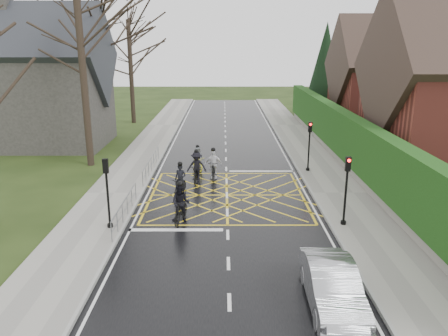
{
  "coord_description": "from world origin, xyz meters",
  "views": [
    {
      "loc": [
        -0.19,
        -21.98,
        7.85
      ],
      "look_at": [
        -0.15,
        0.75,
        1.3
      ],
      "focal_mm": 35.0,
      "sensor_mm": 36.0,
      "label": 1
    }
  ],
  "objects_px": {
    "car": "(332,286)",
    "cyclist_lead": "(198,161)",
    "cyclist_back": "(181,207)",
    "cyclist_rear": "(180,184)",
    "cyclist_front": "(213,167)",
    "cyclist_mid": "(197,170)"
  },
  "relations": [
    {
      "from": "cyclist_front",
      "to": "cyclist_lead",
      "type": "bearing_deg",
      "value": 120.17
    },
    {
      "from": "cyclist_mid",
      "to": "cyclist_front",
      "type": "bearing_deg",
      "value": 33.6
    },
    {
      "from": "cyclist_back",
      "to": "cyclist_lead",
      "type": "relative_size",
      "value": 1.14
    },
    {
      "from": "cyclist_rear",
      "to": "cyclist_back",
      "type": "distance_m",
      "value": 3.69
    },
    {
      "from": "cyclist_rear",
      "to": "cyclist_lead",
      "type": "bearing_deg",
      "value": 94.31
    },
    {
      "from": "cyclist_back",
      "to": "cyclist_mid",
      "type": "distance_m",
      "value": 6.06
    },
    {
      "from": "car",
      "to": "cyclist_lead",
      "type": "bearing_deg",
      "value": 109.49
    },
    {
      "from": "cyclist_mid",
      "to": "cyclist_lead",
      "type": "height_order",
      "value": "cyclist_mid"
    },
    {
      "from": "cyclist_mid",
      "to": "car",
      "type": "xyz_separation_m",
      "value": [
        4.88,
        -12.66,
        -0.02
      ]
    },
    {
      "from": "cyclist_mid",
      "to": "cyclist_lead",
      "type": "xyz_separation_m",
      "value": [
        -0.08,
        2.46,
        -0.15
      ]
    },
    {
      "from": "cyclist_back",
      "to": "car",
      "type": "relative_size",
      "value": 0.48
    },
    {
      "from": "cyclist_back",
      "to": "cyclist_lead",
      "type": "height_order",
      "value": "cyclist_back"
    },
    {
      "from": "cyclist_back",
      "to": "cyclist_front",
      "type": "distance_m",
      "value": 6.74
    },
    {
      "from": "cyclist_lead",
      "to": "car",
      "type": "bearing_deg",
      "value": -94.76
    },
    {
      "from": "cyclist_back",
      "to": "cyclist_lead",
      "type": "distance_m",
      "value": 8.51
    },
    {
      "from": "cyclist_mid",
      "to": "cyclist_lead",
      "type": "relative_size",
      "value": 1.15
    },
    {
      "from": "cyclist_mid",
      "to": "cyclist_back",
      "type": "bearing_deg",
      "value": -90.2
    },
    {
      "from": "cyclist_rear",
      "to": "cyclist_front",
      "type": "relative_size",
      "value": 1.04
    },
    {
      "from": "cyclist_rear",
      "to": "cyclist_back",
      "type": "bearing_deg",
      "value": -72.44
    },
    {
      "from": "cyclist_rear",
      "to": "cyclist_back",
      "type": "relative_size",
      "value": 0.99
    },
    {
      "from": "car",
      "to": "cyclist_back",
      "type": "bearing_deg",
      "value": 129.78
    },
    {
      "from": "cyclist_front",
      "to": "car",
      "type": "height_order",
      "value": "cyclist_front"
    }
  ]
}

